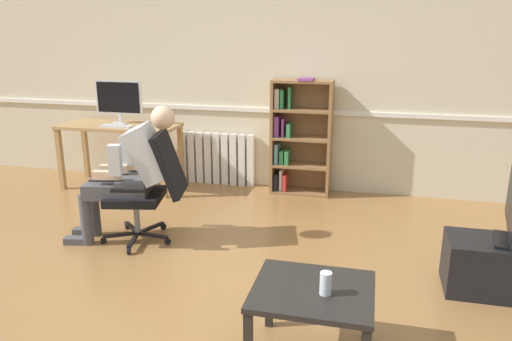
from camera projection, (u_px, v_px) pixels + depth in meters
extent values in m
plane|color=olive|center=(207.00, 296.00, 3.47)|extent=(18.00, 18.00, 0.00)
cube|color=beige|center=(281.00, 72.00, 5.56)|extent=(12.00, 0.10, 2.70)
cube|color=white|center=(279.00, 111.00, 5.62)|extent=(12.00, 0.03, 0.05)
cube|color=tan|center=(60.00, 159.00, 5.70)|extent=(0.06, 0.06, 0.72)
cube|color=tan|center=(163.00, 167.00, 5.40)|extent=(0.06, 0.06, 0.72)
cube|color=tan|center=(181.00, 155.00, 5.88)|extent=(0.06, 0.06, 0.72)
cube|color=tan|center=(85.00, 149.00, 6.18)|extent=(0.06, 0.06, 0.72)
cube|color=tan|center=(119.00, 126.00, 5.68)|extent=(1.38, 0.60, 0.04)
cube|color=silver|center=(120.00, 123.00, 5.74)|extent=(0.18, 0.14, 0.01)
cube|color=silver|center=(120.00, 118.00, 5.74)|extent=(0.04, 0.02, 0.10)
cube|color=silver|center=(119.00, 97.00, 5.67)|extent=(0.58, 0.02, 0.39)
cube|color=black|center=(118.00, 97.00, 5.66)|extent=(0.54, 0.00, 0.35)
cube|color=silver|center=(117.00, 126.00, 5.53)|extent=(0.37, 0.12, 0.02)
cube|color=white|center=(141.00, 126.00, 5.48)|extent=(0.06, 0.10, 0.03)
cube|color=olive|center=(273.00, 137.00, 5.55)|extent=(0.03, 0.28, 1.30)
cube|color=olive|center=(330.00, 140.00, 5.40)|extent=(0.03, 0.28, 1.30)
cube|color=olive|center=(303.00, 136.00, 5.61)|extent=(0.64, 0.02, 1.30)
cube|color=olive|center=(300.00, 191.00, 5.65)|extent=(0.61, 0.28, 0.03)
cube|color=olive|center=(301.00, 165.00, 5.57)|extent=(0.61, 0.28, 0.03)
cube|color=olive|center=(301.00, 138.00, 5.48)|extent=(0.61, 0.28, 0.03)
cube|color=olive|center=(302.00, 110.00, 5.39)|extent=(0.61, 0.28, 0.03)
cube|color=olive|center=(303.00, 81.00, 5.30)|extent=(0.61, 0.28, 0.03)
cube|color=black|center=(277.00, 181.00, 5.68)|extent=(0.05, 0.19, 0.19)
cube|color=#6699A3|center=(277.00, 153.00, 5.58)|extent=(0.04, 0.19, 0.23)
cube|color=#89428E|center=(278.00, 126.00, 5.50)|extent=(0.05, 0.19, 0.23)
cube|color=beige|center=(278.00, 98.00, 5.41)|extent=(0.05, 0.19, 0.22)
cube|color=white|center=(282.00, 179.00, 5.68)|extent=(0.03, 0.19, 0.24)
cube|color=#38844C|center=(283.00, 157.00, 5.58)|extent=(0.04, 0.19, 0.15)
cube|color=#89428E|center=(284.00, 127.00, 5.49)|extent=(0.02, 0.19, 0.21)
cube|color=#38844C|center=(283.00, 99.00, 5.42)|extent=(0.04, 0.19, 0.21)
cube|color=red|center=(285.00, 182.00, 5.65)|extent=(0.04, 0.19, 0.19)
cube|color=#38844C|center=(288.00, 157.00, 5.56)|extent=(0.04, 0.19, 0.16)
cube|color=#38844C|center=(289.00, 130.00, 5.47)|extent=(0.04, 0.19, 0.15)
cube|color=#38844C|center=(290.00, 98.00, 5.40)|extent=(0.03, 0.19, 0.24)
cube|color=#89428E|center=(306.00, 79.00, 5.25)|extent=(0.16, 0.22, 0.02)
cube|color=white|center=(184.00, 156.00, 6.02)|extent=(0.08, 0.08, 0.63)
cube|color=white|center=(192.00, 157.00, 6.00)|extent=(0.08, 0.08, 0.63)
cube|color=white|center=(200.00, 157.00, 5.97)|extent=(0.08, 0.08, 0.63)
cube|color=white|center=(208.00, 158.00, 5.95)|extent=(0.08, 0.08, 0.63)
cube|color=white|center=(217.00, 158.00, 5.92)|extent=(0.08, 0.08, 0.63)
cube|color=white|center=(225.00, 159.00, 5.90)|extent=(0.08, 0.08, 0.63)
cube|color=white|center=(234.00, 160.00, 5.87)|extent=(0.08, 0.08, 0.63)
cube|color=white|center=(242.00, 160.00, 5.85)|extent=(0.08, 0.08, 0.63)
cube|color=white|center=(251.00, 161.00, 5.82)|extent=(0.08, 0.08, 0.63)
cube|color=black|center=(133.00, 240.00, 4.23)|extent=(0.10, 0.30, 0.02)
cylinder|color=black|center=(129.00, 251.00, 4.10)|extent=(0.03, 0.06, 0.06)
cube|color=black|center=(153.00, 235.00, 4.32)|extent=(0.30, 0.07, 0.02)
cylinder|color=black|center=(168.00, 241.00, 4.29)|extent=(0.06, 0.03, 0.06)
cube|color=black|center=(151.00, 228.00, 4.49)|extent=(0.15, 0.29, 0.02)
cylinder|color=black|center=(163.00, 227.00, 4.61)|extent=(0.04, 0.06, 0.06)
cube|color=black|center=(132.00, 227.00, 4.49)|extent=(0.25, 0.23, 0.02)
cylinder|color=black|center=(127.00, 226.00, 4.62)|extent=(0.06, 0.05, 0.06)
cube|color=black|center=(121.00, 235.00, 4.33)|extent=(0.28, 0.18, 0.02)
cylinder|color=black|center=(104.00, 241.00, 4.30)|extent=(0.06, 0.05, 0.06)
cylinder|color=gray|center=(137.00, 216.00, 4.33)|extent=(0.05, 0.05, 0.30)
cube|color=black|center=(135.00, 197.00, 4.28)|extent=(0.55, 0.55, 0.07)
cube|color=black|center=(170.00, 164.00, 4.18)|extent=(0.32, 0.48, 0.55)
cube|color=black|center=(144.00, 172.00, 4.49)|extent=(0.28, 0.10, 0.03)
cube|color=black|center=(128.00, 190.00, 3.99)|extent=(0.28, 0.10, 0.03)
cube|color=#4C4C51|center=(135.00, 185.00, 4.25)|extent=(0.33, 0.39, 0.14)
cube|color=silver|center=(148.00, 153.00, 4.16)|extent=(0.44, 0.41, 0.52)
sphere|color=beige|center=(163.00, 118.00, 4.07)|extent=(0.20, 0.20, 0.20)
cube|color=white|center=(102.00, 174.00, 4.23)|extent=(0.15, 0.07, 0.02)
cube|color=#4C4C51|center=(115.00, 185.00, 4.36)|extent=(0.44, 0.21, 0.13)
cylinder|color=#4C4C51|center=(94.00, 211.00, 4.44)|extent=(0.10, 0.10, 0.46)
cube|color=#4C4C51|center=(86.00, 231.00, 4.50)|extent=(0.23, 0.13, 0.06)
cube|color=#4C4C51|center=(107.00, 192.00, 4.17)|extent=(0.44, 0.21, 0.13)
cylinder|color=#4C4C51|center=(86.00, 220.00, 4.24)|extent=(0.10, 0.10, 0.46)
cube|color=#4C4C51|center=(77.00, 240.00, 4.30)|extent=(0.23, 0.13, 0.06)
cube|color=silver|center=(126.00, 151.00, 4.33)|extent=(0.11, 0.10, 0.26)
cube|color=beige|center=(114.00, 169.00, 4.31)|extent=(0.25, 0.12, 0.07)
cube|color=silver|center=(115.00, 160.00, 4.02)|extent=(0.11, 0.10, 0.26)
cube|color=beige|center=(107.00, 175.00, 4.13)|extent=(0.25, 0.12, 0.07)
cube|color=black|center=(505.00, 268.00, 3.46)|extent=(0.82, 0.42, 0.39)
cube|color=black|center=(509.00, 241.00, 3.41)|extent=(0.25, 0.35, 0.02)
cylinder|color=black|center=(510.00, 236.00, 3.40)|extent=(0.04, 0.04, 0.05)
cube|color=black|center=(368.00, 309.00, 2.93)|extent=(0.04, 0.04, 0.42)
cube|color=black|center=(269.00, 296.00, 3.06)|extent=(0.04, 0.04, 0.42)
cube|color=black|center=(313.00, 291.00, 2.69)|extent=(0.67, 0.58, 0.03)
cylinder|color=silver|center=(326.00, 283.00, 2.61)|extent=(0.07, 0.07, 0.13)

